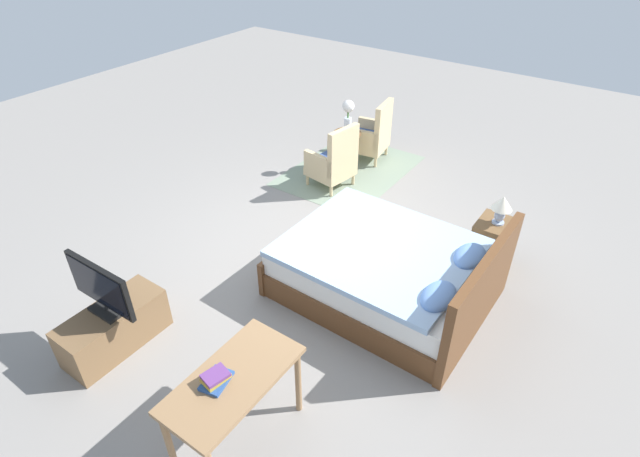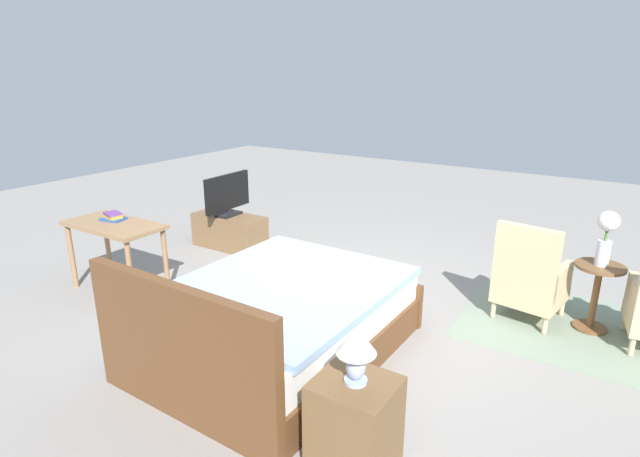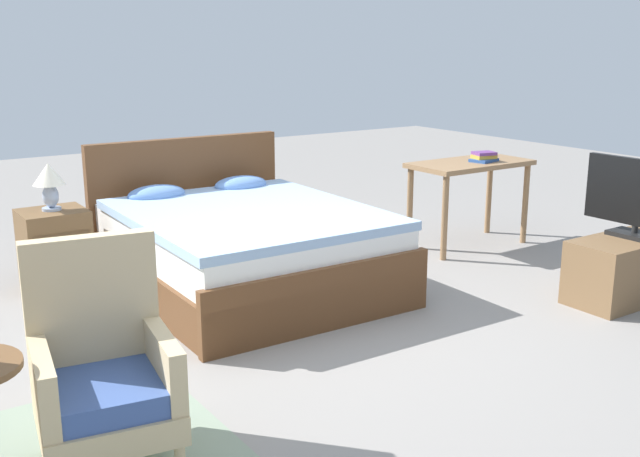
{
  "view_description": "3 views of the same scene",
  "coord_description": "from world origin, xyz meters",
  "px_view_note": "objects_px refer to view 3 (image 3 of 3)",
  "views": [
    {
      "loc": [
        3.73,
        2.58,
        3.57
      ],
      "look_at": [
        0.35,
        0.22,
        0.69
      ],
      "focal_mm": 28.0,
      "sensor_mm": 36.0,
      "label": 1
    },
    {
      "loc": [
        -2.08,
        3.68,
        2.18
      ],
      "look_at": [
        0.23,
        0.08,
        0.82
      ],
      "focal_mm": 28.0,
      "sensor_mm": 36.0,
      "label": 2
    },
    {
      "loc": [
        -2.29,
        -3.63,
        1.71
      ],
      "look_at": [
        0.28,
        0.15,
        0.56
      ],
      "focal_mm": 42.0,
      "sensor_mm": 36.0,
      "label": 3
    }
  ],
  "objects_px": {
    "book_stack": "(484,157)",
    "table_lamp": "(49,180)",
    "tv_flatscreen": "(638,197)",
    "bed": "(241,245)",
    "armchair_by_window_right": "(103,375)",
    "nightstand": "(55,249)",
    "tv_stand": "(631,268)",
    "vanity_desk": "(470,174)"
  },
  "relations": [
    {
      "from": "armchair_by_window_right",
      "to": "vanity_desk",
      "type": "height_order",
      "value": "armchair_by_window_right"
    },
    {
      "from": "table_lamp",
      "to": "tv_flatscreen",
      "type": "relative_size",
      "value": 0.43
    },
    {
      "from": "nightstand",
      "to": "tv_flatscreen",
      "type": "relative_size",
      "value": 0.73
    },
    {
      "from": "bed",
      "to": "tv_flatscreen",
      "type": "relative_size",
      "value": 2.72
    },
    {
      "from": "bed",
      "to": "tv_stand",
      "type": "bearing_deg",
      "value": -39.97
    },
    {
      "from": "bed",
      "to": "book_stack",
      "type": "relative_size",
      "value": 8.18
    },
    {
      "from": "bed",
      "to": "armchair_by_window_right",
      "type": "xyz_separation_m",
      "value": [
        -1.56,
        -1.71,
        0.08
      ]
    },
    {
      "from": "bed",
      "to": "armchair_by_window_right",
      "type": "distance_m",
      "value": 2.32
    },
    {
      "from": "bed",
      "to": "nightstand",
      "type": "distance_m",
      "value": 1.31
    },
    {
      "from": "tv_flatscreen",
      "to": "tv_stand",
      "type": "bearing_deg",
      "value": -178.94
    },
    {
      "from": "nightstand",
      "to": "tv_stand",
      "type": "height_order",
      "value": "nightstand"
    },
    {
      "from": "table_lamp",
      "to": "tv_stand",
      "type": "relative_size",
      "value": 0.34
    },
    {
      "from": "table_lamp",
      "to": "vanity_desk",
      "type": "height_order",
      "value": "table_lamp"
    },
    {
      "from": "vanity_desk",
      "to": "bed",
      "type": "bearing_deg",
      "value": 176.54
    },
    {
      "from": "tv_stand",
      "to": "vanity_desk",
      "type": "relative_size",
      "value": 0.92
    },
    {
      "from": "nightstand",
      "to": "tv_flatscreen",
      "type": "bearing_deg",
      "value": -37.48
    },
    {
      "from": "table_lamp",
      "to": "bed",
      "type": "bearing_deg",
      "value": -32.47
    },
    {
      "from": "vanity_desk",
      "to": "book_stack",
      "type": "height_order",
      "value": "book_stack"
    },
    {
      "from": "tv_stand",
      "to": "tv_flatscreen",
      "type": "height_order",
      "value": "tv_flatscreen"
    },
    {
      "from": "bed",
      "to": "armchair_by_window_right",
      "type": "bearing_deg",
      "value": -132.29
    },
    {
      "from": "tv_stand",
      "to": "book_stack",
      "type": "relative_size",
      "value": 3.77
    },
    {
      "from": "tv_stand",
      "to": "book_stack",
      "type": "bearing_deg",
      "value": 84.47
    },
    {
      "from": "book_stack",
      "to": "table_lamp",
      "type": "bearing_deg",
      "value": 164.87
    },
    {
      "from": "armchair_by_window_right",
      "to": "vanity_desk",
      "type": "bearing_deg",
      "value": 23.38
    },
    {
      "from": "tv_flatscreen",
      "to": "vanity_desk",
      "type": "distance_m",
      "value": 1.6
    },
    {
      "from": "tv_stand",
      "to": "vanity_desk",
      "type": "xyz_separation_m",
      "value": [
        0.06,
        1.59,
        0.4
      ]
    },
    {
      "from": "tv_flatscreen",
      "to": "vanity_desk",
      "type": "bearing_deg",
      "value": 87.97
    },
    {
      "from": "bed",
      "to": "tv_flatscreen",
      "type": "xyz_separation_m",
      "value": [
        2.05,
        -1.72,
        0.4
      ]
    },
    {
      "from": "vanity_desk",
      "to": "book_stack",
      "type": "relative_size",
      "value": 4.08
    },
    {
      "from": "tv_stand",
      "to": "vanity_desk",
      "type": "height_order",
      "value": "vanity_desk"
    },
    {
      "from": "tv_flatscreen",
      "to": "book_stack",
      "type": "relative_size",
      "value": 3.01
    },
    {
      "from": "armchair_by_window_right",
      "to": "table_lamp",
      "type": "bearing_deg",
      "value": 79.29
    },
    {
      "from": "nightstand",
      "to": "tv_stand",
      "type": "distance_m",
      "value": 3.98
    },
    {
      "from": "vanity_desk",
      "to": "book_stack",
      "type": "distance_m",
      "value": 0.18
    },
    {
      "from": "bed",
      "to": "table_lamp",
      "type": "height_order",
      "value": "bed"
    },
    {
      "from": "table_lamp",
      "to": "vanity_desk",
      "type": "relative_size",
      "value": 0.32
    },
    {
      "from": "nightstand",
      "to": "table_lamp",
      "type": "bearing_deg",
      "value": 90.0
    },
    {
      "from": "tv_stand",
      "to": "book_stack",
      "type": "xyz_separation_m",
      "value": [
        0.15,
        1.53,
        0.55
      ]
    },
    {
      "from": "nightstand",
      "to": "book_stack",
      "type": "relative_size",
      "value": 2.2
    },
    {
      "from": "nightstand",
      "to": "tv_stand",
      "type": "bearing_deg",
      "value": -37.5
    },
    {
      "from": "bed",
      "to": "nightstand",
      "type": "height_order",
      "value": "bed"
    },
    {
      "from": "bed",
      "to": "armchair_by_window_right",
      "type": "height_order",
      "value": "bed"
    }
  ]
}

